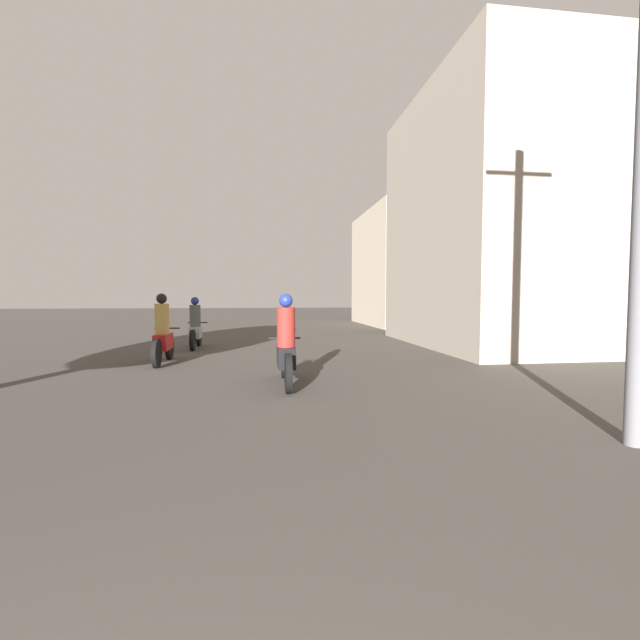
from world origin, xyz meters
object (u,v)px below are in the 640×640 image
at_px(building_right_far, 415,269).
at_px(motorcycle_silver, 196,328).
at_px(motorcycle_black, 286,349).
at_px(motorcycle_red, 163,336).
at_px(building_right_near, 483,220).

bearing_deg(building_right_far, motorcycle_silver, -136.96).
xyz_separation_m(motorcycle_black, motorcycle_silver, (-2.42, 5.77, -0.01)).
xyz_separation_m(motorcycle_red, motorcycle_silver, (0.31, 2.91, -0.02)).
distance_m(motorcycle_red, building_right_far, 16.93).
xyz_separation_m(motorcycle_silver, building_right_near, (9.03, -0.36, 3.38)).
relative_size(motorcycle_black, building_right_near, 0.25).
bearing_deg(building_right_near, motorcycle_red, -164.72).
bearing_deg(building_right_near, motorcycle_silver, 177.72).
relative_size(motorcycle_black, motorcycle_red, 1.02).
relative_size(motorcycle_silver, building_right_far, 0.25).
height_order(motorcycle_red, building_right_near, building_right_near).
xyz_separation_m(motorcycle_red, building_right_near, (9.34, 2.55, 3.36)).
bearing_deg(motorcycle_silver, motorcycle_red, -98.28).
relative_size(motorcycle_silver, building_right_near, 0.24).
bearing_deg(motorcycle_black, building_right_far, 60.37).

